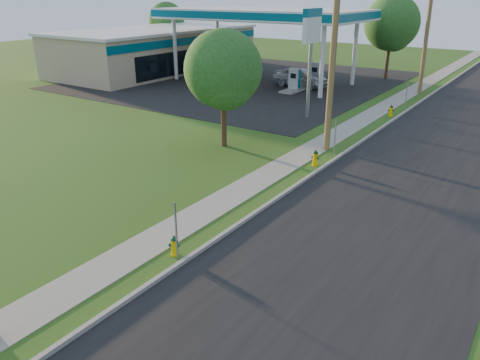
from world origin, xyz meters
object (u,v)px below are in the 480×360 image
at_px(fuel_pump_se, 315,76).
at_px(fuel_pump_ne, 294,82).
at_px(tree_verge, 224,73).
at_px(tree_back, 167,22).
at_px(fuel_pump_nw, 209,73).
at_px(car_red, 226,69).
at_px(tree_lot, 392,25).
at_px(utility_pole_far, 427,32).
at_px(hydrant_far, 391,111).
at_px(price_pylon, 312,32).
at_px(hydrant_near, 174,246).
at_px(car_silver, 300,77).
at_px(hydrant_mid, 315,158).
at_px(fuel_pump_sw, 234,67).
at_px(utility_pole_mid, 333,54).

bearing_deg(fuel_pump_se, fuel_pump_ne, -90.00).
distance_m(tree_verge, tree_back, 38.10).
height_order(fuel_pump_nw, car_red, fuel_pump_nw).
relative_size(fuel_pump_nw, tree_lot, 0.42).
distance_m(utility_pole_far, hydrant_far, 9.96).
bearing_deg(fuel_pump_ne, price_pylon, -56.31).
xyz_separation_m(utility_pole_far, hydrant_far, (0.52, -8.90, -4.43)).
distance_m(hydrant_near, car_silver, 29.27).
relative_size(tree_lot, hydrant_near, 11.06).
relative_size(fuel_pump_ne, tree_back, 0.48).
distance_m(utility_pole_far, fuel_pump_ne, 10.99).
xyz_separation_m(fuel_pump_nw, car_red, (0.48, 2.03, 0.08)).
height_order(fuel_pump_nw, hydrant_mid, fuel_pump_nw).
bearing_deg(price_pylon, car_silver, 120.05).
height_order(fuel_pump_sw, hydrant_mid, fuel_pump_sw).
bearing_deg(tree_verge, utility_pole_far, 76.89).
bearing_deg(hydrant_mid, utility_pole_mid, 102.61).
distance_m(hydrant_near, car_red, 32.93).
bearing_deg(fuel_pump_sw, hydrant_mid, -46.64).
xyz_separation_m(tree_lot, car_silver, (-5.00, -8.19, -4.08)).
bearing_deg(utility_pole_mid, tree_lot, 100.69).
xyz_separation_m(car_red, car_silver, (8.05, -0.08, 0.03)).
bearing_deg(fuel_pump_nw, fuel_pump_sw, 90.00).
bearing_deg(car_red, fuel_pump_sw, 4.65).
xyz_separation_m(fuel_pump_se, hydrant_mid, (9.47, -19.56, -0.34)).
bearing_deg(hydrant_near, hydrant_far, 90.01).
height_order(hydrant_near, car_silver, car_silver).
bearing_deg(hydrant_mid, utility_pole_far, 91.60).
bearing_deg(fuel_pump_sw, price_pylon, -39.40).
bearing_deg(fuel_pump_nw, utility_pole_mid, -35.99).
relative_size(fuel_pump_ne, car_silver, 0.65).
distance_m(fuel_pump_se, price_pylon, 13.40).
bearing_deg(fuel_pump_se, utility_pole_far, 6.41).
bearing_deg(tree_verge, hydrant_near, -62.01).
distance_m(price_pylon, tree_lot, 17.66).
height_order(utility_pole_mid, fuel_pump_sw, utility_pole_mid).
distance_m(fuel_pump_nw, car_silver, 8.75).
bearing_deg(car_red, fuel_pump_se, -86.11).
xyz_separation_m(tree_verge, tree_lot, (0.42, 25.72, 0.97)).
bearing_deg(fuel_pump_se, car_silver, -102.99).
relative_size(fuel_pump_se, tree_back, 0.48).
xyz_separation_m(tree_back, car_silver, (23.25, -8.49, -3.46)).
distance_m(fuel_pump_nw, fuel_pump_ne, 9.00).
distance_m(price_pylon, car_red, 17.18).
height_order(price_pylon, hydrant_near, price_pylon).
bearing_deg(car_silver, tree_back, 73.42).
bearing_deg(hydrant_far, tree_back, 156.58).
xyz_separation_m(fuel_pump_nw, car_silver, (8.53, 1.96, 0.12)).
distance_m(utility_pole_far, hydrant_mid, 21.04).
relative_size(fuel_pump_sw, tree_back, 0.48).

